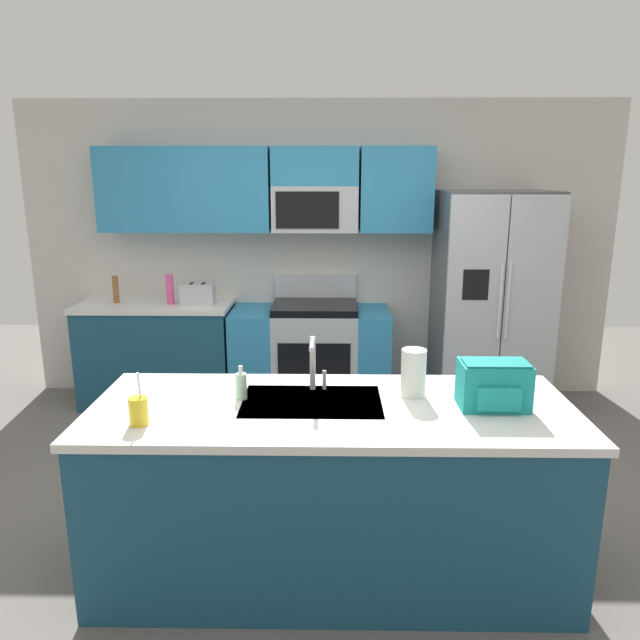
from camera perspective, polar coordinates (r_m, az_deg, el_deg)
name	(u,v)px	position (r m, az deg, el deg)	size (l,w,h in m)	color
ground_plane	(313,514)	(3.73, -0.69, -18.15)	(9.00, 9.00, 0.00)	#66605B
kitchen_wall_unit	(303,233)	(5.28, -1.66, 8.37)	(5.20, 0.43, 2.60)	beige
back_counter	(158,353)	(5.41, -15.29, -3.04)	(1.31, 0.63, 0.90)	navy
range_oven	(311,354)	(5.20, -0.91, -3.30)	(1.36, 0.61, 1.10)	#B7BABF
refrigerator	(490,303)	(5.19, 16.07, 1.60)	(0.90, 0.76, 1.85)	#4C4F54
island_counter	(332,489)	(3.07, 1.13, -15.93)	(2.32, 0.90, 0.90)	navy
toaster	(198,294)	(5.14, -11.66, 2.49)	(0.28, 0.16, 0.18)	#B7BABF
pepper_mill	(116,289)	(5.38, -19.06, 2.80)	(0.05, 0.05, 0.23)	brown
bottle_pink	(170,289)	(5.19, -14.23, 2.88)	(0.06, 0.06, 0.25)	#EA4C93
sink_faucet	(314,360)	(3.00, -0.62, -3.83)	(0.08, 0.21, 0.28)	#B7BABF
drink_cup_yellow	(139,411)	(2.76, -17.06, -8.34)	(0.08, 0.08, 0.25)	yellow
soap_dispenser	(241,386)	(2.96, -7.59, -6.27)	(0.06, 0.06, 0.17)	#A5D8B2
paper_towel_roll	(413,373)	(2.99, 8.98, -5.04)	(0.12, 0.12, 0.24)	white
backpack	(494,384)	(2.93, 16.38, -5.93)	(0.32, 0.22, 0.23)	teal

